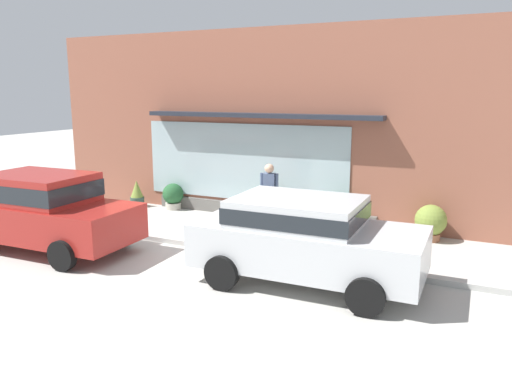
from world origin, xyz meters
The scene contains 12 objects.
ground_plane centered at (0.00, 0.00, 0.00)m, with size 60.00×60.00×0.00m, color #B2AFA8.
curb_strip centered at (0.00, -0.20, 0.06)m, with size 14.00×0.24×0.12m, color #B2B2AD.
storefront centered at (-0.01, 3.19, 2.57)m, with size 14.00×0.81×5.24m.
fire_hydrant centered at (0.17, 1.03, 0.44)m, with size 0.41×0.37×0.87m.
pedestrian_with_handbag centered at (0.83, 1.71, 1.03)m, with size 0.65×0.26×1.75m.
parked_car_red centered at (-3.12, -1.84, 0.97)m, with size 4.21×2.08×1.74m.
parked_car_silver centered at (2.87, -1.24, 0.92)m, with size 4.23×2.14×1.62m.
potted_plant_corner_tall centered at (4.69, 2.63, 0.47)m, with size 0.75×0.75×0.88m.
potted_plant_window_center centered at (0.49, 2.67, 0.39)m, with size 0.50×0.50×0.73m.
potted_plant_low_front centered at (-3.99, 2.50, 0.40)m, with size 0.43×0.43×0.83m.
potted_plant_doorstep centered at (2.54, 2.62, 0.40)m, with size 0.57×0.57×0.78m.
potted_plant_near_hydrant centered at (-2.80, 2.73, 0.42)m, with size 0.64×0.64×0.79m.
Camera 1 is at (5.89, -9.72, 3.56)m, focal length 35.22 mm.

